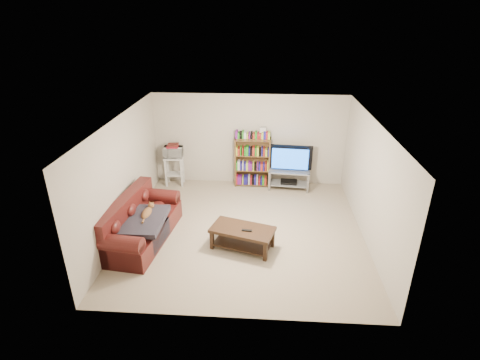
# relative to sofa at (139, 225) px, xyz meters

# --- Properties ---
(floor) EXTENTS (5.00, 5.00, 0.00)m
(floor) POSITION_rel_sofa_xyz_m (2.10, 0.47, -0.32)
(floor) COLOR tan
(floor) RESTS_ON ground
(ceiling) EXTENTS (5.00, 5.00, 0.00)m
(ceiling) POSITION_rel_sofa_xyz_m (2.10, 0.47, 2.08)
(ceiling) COLOR white
(ceiling) RESTS_ON ground
(wall_back) EXTENTS (5.00, 0.00, 5.00)m
(wall_back) POSITION_rel_sofa_xyz_m (2.10, 2.97, 0.88)
(wall_back) COLOR beige
(wall_back) RESTS_ON ground
(wall_front) EXTENTS (5.00, 0.00, 5.00)m
(wall_front) POSITION_rel_sofa_xyz_m (2.10, -2.03, 0.88)
(wall_front) COLOR beige
(wall_front) RESTS_ON ground
(wall_left) EXTENTS (0.00, 5.00, 5.00)m
(wall_left) POSITION_rel_sofa_xyz_m (-0.40, 0.47, 0.88)
(wall_left) COLOR beige
(wall_left) RESTS_ON ground
(wall_right) EXTENTS (0.00, 5.00, 5.00)m
(wall_right) POSITION_rel_sofa_xyz_m (4.60, 0.47, 0.88)
(wall_right) COLOR beige
(wall_right) RESTS_ON ground
(sofa) EXTENTS (1.17, 2.24, 0.92)m
(sofa) POSITION_rel_sofa_xyz_m (0.00, 0.00, 0.00)
(sofa) COLOR #4B1513
(sofa) RESTS_ON floor
(blanket) EXTENTS (0.87, 1.11, 0.19)m
(blanket) POSITION_rel_sofa_xyz_m (0.17, -0.17, 0.22)
(blanket) COLOR #2C2934
(blanket) RESTS_ON sofa
(cat) EXTENTS (0.30, 0.61, 0.18)m
(cat) POSITION_rel_sofa_xyz_m (0.19, 0.03, 0.28)
(cat) COLOR brown
(cat) RESTS_ON sofa
(coffee_table) EXTENTS (1.34, 0.94, 0.44)m
(coffee_table) POSITION_rel_sofa_xyz_m (2.12, -0.17, -0.01)
(coffee_table) COLOR black
(coffee_table) RESTS_ON floor
(remote) EXTENTS (0.20, 0.08, 0.02)m
(remote) POSITION_rel_sofa_xyz_m (2.21, -0.25, 0.13)
(remote) COLOR black
(remote) RESTS_ON coffee_table
(tv_stand) EXTENTS (1.08, 0.56, 0.52)m
(tv_stand) POSITION_rel_sofa_xyz_m (3.17, 2.60, 0.03)
(tv_stand) COLOR #999EA3
(tv_stand) RESTS_ON floor
(television) EXTENTS (1.13, 0.25, 0.65)m
(television) POSITION_rel_sofa_xyz_m (3.17, 2.60, 0.52)
(television) COLOR black
(television) RESTS_ON tv_stand
(dvd_player) EXTENTS (0.44, 0.33, 0.06)m
(dvd_player) POSITION_rel_sofa_xyz_m (3.17, 2.60, -0.13)
(dvd_player) COLOR black
(dvd_player) RESTS_ON tv_stand
(bookshelf) EXTENTS (0.92, 0.29, 1.33)m
(bookshelf) POSITION_rel_sofa_xyz_m (2.21, 2.75, 0.36)
(bookshelf) COLOR brown
(bookshelf) RESTS_ON floor
(shelf_clutter) EXTENTS (0.68, 0.21, 0.28)m
(shelf_clutter) POSITION_rel_sofa_xyz_m (2.31, 2.76, 1.11)
(shelf_clutter) COLOR silver
(shelf_clutter) RESTS_ON bookshelf
(microwave_stand) EXTENTS (0.51, 0.38, 0.79)m
(microwave_stand) POSITION_rel_sofa_xyz_m (0.14, 2.67, 0.18)
(microwave_stand) COLOR silver
(microwave_stand) RESTS_ON floor
(microwave) EXTENTS (0.50, 0.35, 0.27)m
(microwave) POSITION_rel_sofa_xyz_m (0.14, 2.67, 0.60)
(microwave) COLOR silver
(microwave) RESTS_ON microwave_stand
(game_boxes) EXTENTS (0.30, 0.26, 0.05)m
(game_boxes) POSITION_rel_sofa_xyz_m (0.14, 2.67, 0.76)
(game_boxes) COLOR maroon
(game_boxes) RESTS_ON microwave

